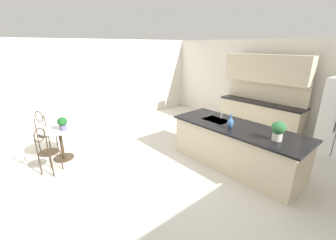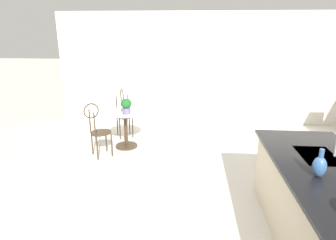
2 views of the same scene
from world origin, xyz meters
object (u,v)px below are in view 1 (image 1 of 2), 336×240
Objects in this scene: bistro_table at (61,141)px; chair_by_island at (44,130)px; vase_on_counter at (230,123)px; potted_plant_counter_far at (278,130)px; potted_plant_on_table at (62,123)px; chair_near_window at (46,148)px.

chair_by_island reaches higher than bistro_table.
vase_on_counter reaches higher than bistro_table.
potted_plant_counter_far is (3.64, 2.66, 0.67)m from bistro_table.
bistro_table is at bearing 16.03° from chair_by_island.
bistro_table is 0.68m from chair_by_island.
potted_plant_on_table is at bearing -136.40° from vase_on_counter.
potted_plant_counter_far reaches higher than chair_by_island.
chair_by_island is 3.62× the size of vase_on_counter.
chair_by_island is at bearing -163.97° from bistro_table.
potted_plant_counter_far is at bearing 33.59° from chair_by_island.
potted_plant_counter_far reaches higher than bistro_table.
chair_near_window and chair_by_island have the same top height.
chair_near_window is 3.62× the size of vase_on_counter.
chair_by_island is at bearing -146.41° from potted_plant_counter_far.
potted_plant_counter_far is at bearing 36.16° from bistro_table.
chair_by_island is at bearing -162.37° from potted_plant_on_table.
vase_on_counter is at bearing -172.95° from potted_plant_counter_far.
vase_on_counter is at bearing 43.60° from potted_plant_on_table.
bistro_table is 4.56m from potted_plant_counter_far.
chair_by_island is (-1.14, 0.22, 0.00)m from chair_near_window.
chair_by_island is (-0.64, -0.18, 0.13)m from bistro_table.
vase_on_counter is at bearing 52.76° from chair_near_window.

